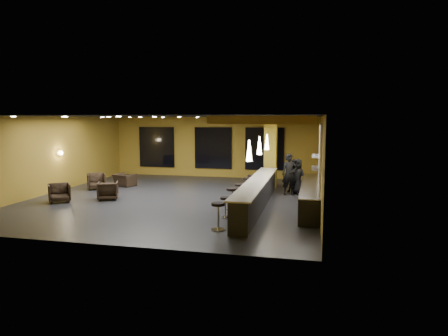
% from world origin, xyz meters
% --- Properties ---
extents(floor, '(12.00, 13.00, 0.10)m').
position_xyz_m(floor, '(0.00, 0.00, -0.05)').
color(floor, black).
rests_on(floor, ground).
extents(ceiling, '(12.00, 13.00, 0.10)m').
position_xyz_m(ceiling, '(0.00, 0.00, 3.55)').
color(ceiling, black).
extents(wall_back, '(12.00, 0.10, 3.50)m').
position_xyz_m(wall_back, '(0.00, 6.55, 1.75)').
color(wall_back, olive).
rests_on(wall_back, floor).
extents(wall_front, '(12.00, 0.10, 3.50)m').
position_xyz_m(wall_front, '(0.00, -6.55, 1.75)').
color(wall_front, olive).
rests_on(wall_front, floor).
extents(wall_left, '(0.10, 13.00, 3.50)m').
position_xyz_m(wall_left, '(-6.05, 0.00, 1.75)').
color(wall_left, olive).
rests_on(wall_left, floor).
extents(wall_right, '(0.10, 13.00, 3.50)m').
position_xyz_m(wall_right, '(6.05, 0.00, 1.75)').
color(wall_right, olive).
rests_on(wall_right, floor).
extents(wood_soffit, '(3.60, 8.00, 0.28)m').
position_xyz_m(wood_soffit, '(4.00, 1.00, 3.36)').
color(wood_soffit, '#AD8032').
rests_on(wood_soffit, ceiling).
extents(window_left, '(2.20, 0.06, 2.40)m').
position_xyz_m(window_left, '(-3.50, 6.44, 1.70)').
color(window_left, black).
rests_on(window_left, wall_back).
extents(window_center, '(2.20, 0.06, 2.40)m').
position_xyz_m(window_center, '(0.00, 6.44, 1.70)').
color(window_center, black).
rests_on(window_center, wall_back).
extents(window_right, '(2.20, 0.06, 2.40)m').
position_xyz_m(window_right, '(3.00, 6.44, 1.70)').
color(window_right, black).
rests_on(window_right, wall_back).
extents(tile_backsplash, '(0.06, 3.20, 2.40)m').
position_xyz_m(tile_backsplash, '(5.96, -1.00, 2.00)').
color(tile_backsplash, white).
rests_on(tile_backsplash, wall_right).
extents(bar_counter, '(0.60, 8.00, 1.00)m').
position_xyz_m(bar_counter, '(3.65, -1.00, 0.50)').
color(bar_counter, black).
rests_on(bar_counter, floor).
extents(bar_top, '(0.78, 8.10, 0.05)m').
position_xyz_m(bar_top, '(3.65, -1.00, 1.02)').
color(bar_top, beige).
rests_on(bar_top, bar_counter).
extents(prep_counter, '(0.70, 6.00, 0.86)m').
position_xyz_m(prep_counter, '(5.65, -0.50, 0.43)').
color(prep_counter, black).
rests_on(prep_counter, floor).
extents(prep_top, '(0.72, 6.00, 0.03)m').
position_xyz_m(prep_top, '(5.65, -0.50, 0.89)').
color(prep_top, silver).
rests_on(prep_top, prep_counter).
extents(wall_shelf_lower, '(0.30, 1.50, 0.03)m').
position_xyz_m(wall_shelf_lower, '(5.82, -1.20, 1.60)').
color(wall_shelf_lower, silver).
rests_on(wall_shelf_lower, wall_right).
extents(wall_shelf_upper, '(0.30, 1.50, 0.03)m').
position_xyz_m(wall_shelf_upper, '(5.82, -1.20, 2.05)').
color(wall_shelf_upper, silver).
rests_on(wall_shelf_upper, wall_right).
extents(column, '(0.60, 0.60, 3.50)m').
position_xyz_m(column, '(3.65, 3.60, 1.75)').
color(column, olive).
rests_on(column, floor).
extents(wall_sconce, '(0.22, 0.22, 0.22)m').
position_xyz_m(wall_sconce, '(-5.88, 0.50, 1.80)').
color(wall_sconce, '#FFE5B2').
rests_on(wall_sconce, wall_left).
extents(pendant_0, '(0.20, 0.20, 0.70)m').
position_xyz_m(pendant_0, '(3.65, -3.00, 2.35)').
color(pendant_0, white).
rests_on(pendant_0, wood_soffit).
extents(pendant_1, '(0.20, 0.20, 0.70)m').
position_xyz_m(pendant_1, '(3.65, -0.50, 2.35)').
color(pendant_1, white).
rests_on(pendant_1, wood_soffit).
extents(pendant_2, '(0.20, 0.20, 0.70)m').
position_xyz_m(pendant_2, '(3.65, 2.00, 2.35)').
color(pendant_2, white).
rests_on(pendant_2, wood_soffit).
extents(staff_a, '(0.76, 0.59, 1.85)m').
position_xyz_m(staff_a, '(4.69, 1.83, 0.93)').
color(staff_a, black).
rests_on(staff_a, floor).
extents(staff_b, '(0.80, 0.64, 1.55)m').
position_xyz_m(staff_b, '(4.93, 2.46, 0.78)').
color(staff_b, black).
rests_on(staff_b, floor).
extents(staff_c, '(0.92, 0.77, 1.61)m').
position_xyz_m(staff_c, '(5.03, 2.09, 0.81)').
color(staff_c, black).
rests_on(staff_c, floor).
extents(armchair_a, '(1.16, 1.17, 0.77)m').
position_xyz_m(armchair_a, '(-4.39, -1.84, 0.38)').
color(armchair_a, black).
rests_on(armchair_a, floor).
extents(armchair_b, '(1.08, 1.10, 0.76)m').
position_xyz_m(armchair_b, '(-2.71, -0.92, 0.38)').
color(armchair_b, black).
rests_on(armchair_b, floor).
extents(armchair_c, '(1.16, 1.17, 0.77)m').
position_xyz_m(armchair_c, '(-4.52, 1.24, 0.39)').
color(armchair_c, black).
rests_on(armchair_c, floor).
extents(armchair_d, '(1.17, 1.09, 0.62)m').
position_xyz_m(armchair_d, '(-3.56, 2.31, 0.31)').
color(armchair_d, black).
rests_on(armchair_d, floor).
extents(bar_stool_0, '(0.43, 0.43, 0.85)m').
position_xyz_m(bar_stool_0, '(2.93, -4.42, 0.55)').
color(bar_stool_0, silver).
rests_on(bar_stool_0, floor).
extents(bar_stool_1, '(0.37, 0.37, 0.73)m').
position_xyz_m(bar_stool_1, '(2.82, -2.89, 0.47)').
color(bar_stool_1, silver).
rests_on(bar_stool_1, floor).
extents(bar_stool_2, '(0.43, 0.43, 0.86)m').
position_xyz_m(bar_stool_2, '(2.83, -1.82, 0.55)').
color(bar_stool_2, silver).
rests_on(bar_stool_2, floor).
extents(bar_stool_3, '(0.39, 0.39, 0.77)m').
position_xyz_m(bar_stool_3, '(2.82, -0.28, 0.49)').
color(bar_stool_3, silver).
rests_on(bar_stool_3, floor).
extents(bar_stool_4, '(0.43, 0.43, 0.85)m').
position_xyz_m(bar_stool_4, '(2.95, 0.97, 0.54)').
color(bar_stool_4, silver).
rests_on(bar_stool_4, floor).
extents(bar_stool_5, '(0.37, 0.37, 0.73)m').
position_xyz_m(bar_stool_5, '(2.87, 2.53, 0.47)').
color(bar_stool_5, silver).
rests_on(bar_stool_5, floor).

